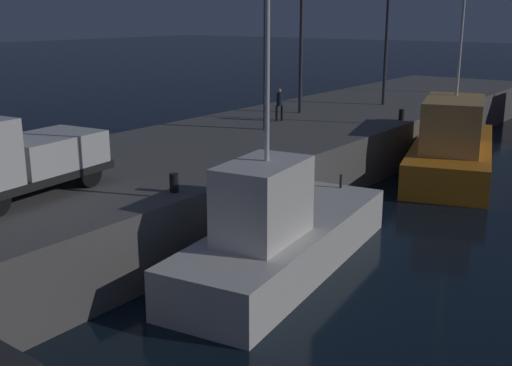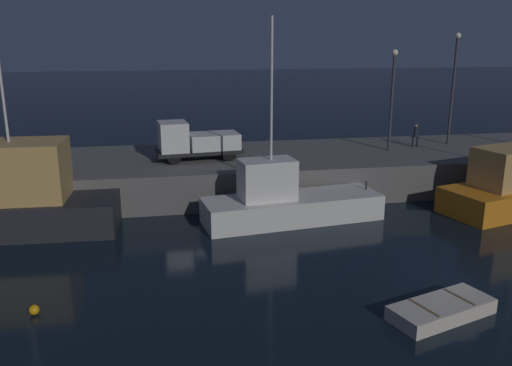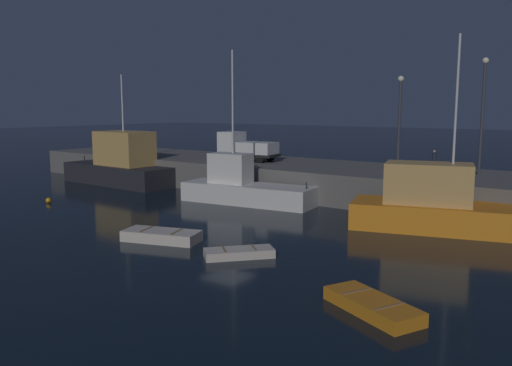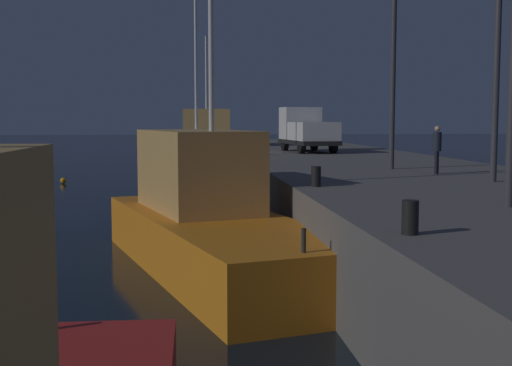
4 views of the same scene
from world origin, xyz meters
The scene contains 11 objects.
pier_quay centered at (0.00, 15.54, 1.19)m, with size 68.47×9.95×2.39m.
fishing_trawler_red centered at (-5.22, 8.37, 1.15)m, with size 10.58×4.39×11.34m.
fishing_boat_blue centered at (9.82, 8.28, 1.39)m, with size 12.52×6.83×11.22m.
lamp_post_west centered at (3.96, 15.42, 6.58)m, with size 0.44×0.44×7.08m.
lamp_post_east centered at (9.42, 16.90, 7.17)m, with size 0.44×0.44×8.21m.
lamp_post_central centered at (15.18, 14.52, 7.44)m, with size 0.44×0.44×8.74m.
utility_truck centered at (-10.00, 14.72, 3.63)m, with size 5.81×2.78×2.60m.
dockworker centered at (6.40, 16.27, 3.33)m, with size 0.41×0.40×1.66m.
bollard_west centered at (-6.72, 11.39, 2.68)m, with size 0.28×0.28×0.59m, color black.
bollard_central centered at (18.39, 11.22, 2.67)m, with size 0.28×0.28×0.57m, color black.
bollard_east centered at (10.32, 11.24, 2.67)m, with size 0.28×0.28×0.57m, color black.
Camera 1 is at (-20.59, -1.83, 7.78)m, focal length 44.41 mm.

